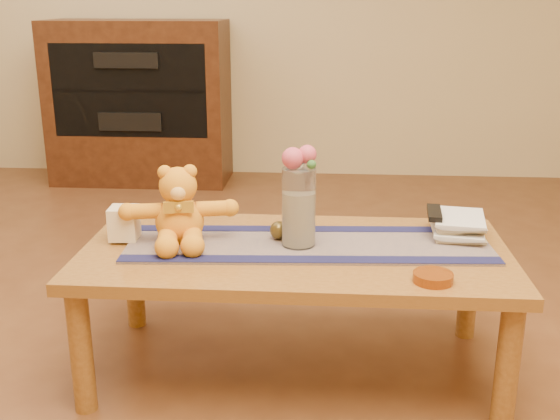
# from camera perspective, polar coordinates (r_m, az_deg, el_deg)

# --- Properties ---
(floor) EXTENTS (5.50, 5.50, 0.00)m
(floor) POSITION_cam_1_polar(r_m,az_deg,el_deg) (2.41, 1.22, -13.28)
(floor) COLOR #552F18
(floor) RESTS_ON ground
(coffee_table_top) EXTENTS (1.40, 0.70, 0.04)m
(coffee_table_top) POSITION_cam_1_polar(r_m,az_deg,el_deg) (2.22, 1.29, -3.72)
(coffee_table_top) COLOR brown
(coffee_table_top) RESTS_ON floor
(table_leg_fl) EXTENTS (0.07, 0.07, 0.41)m
(table_leg_fl) POSITION_cam_1_polar(r_m,az_deg,el_deg) (2.19, -16.53, -11.40)
(table_leg_fl) COLOR brown
(table_leg_fl) RESTS_ON floor
(table_leg_fr) EXTENTS (0.07, 0.07, 0.41)m
(table_leg_fr) POSITION_cam_1_polar(r_m,az_deg,el_deg) (2.13, 18.75, -12.50)
(table_leg_fr) COLOR brown
(table_leg_fr) RESTS_ON floor
(table_leg_bl) EXTENTS (0.07, 0.07, 0.41)m
(table_leg_bl) POSITION_cam_1_polar(r_m,az_deg,el_deg) (2.68, -12.29, -5.52)
(table_leg_bl) COLOR brown
(table_leg_bl) RESTS_ON floor
(table_leg_br) EXTENTS (0.07, 0.07, 0.41)m
(table_leg_br) POSITION_cam_1_polar(r_m,az_deg,el_deg) (2.63, 15.74, -6.23)
(table_leg_br) COLOR brown
(table_leg_br) RESTS_ON floor
(persian_runner) EXTENTS (1.22, 0.42, 0.01)m
(persian_runner) POSITION_cam_1_polar(r_m,az_deg,el_deg) (2.24, 2.44, -2.94)
(persian_runner) COLOR #171D41
(persian_runner) RESTS_ON coffee_table_top
(runner_border_near) EXTENTS (1.20, 0.13, 0.00)m
(runner_border_near) POSITION_cam_1_polar(r_m,az_deg,el_deg) (2.10, 2.54, -4.20)
(runner_border_near) COLOR #151641
(runner_border_near) RESTS_ON persian_runner
(runner_border_far) EXTENTS (1.20, 0.13, 0.00)m
(runner_border_far) POSITION_cam_1_polar(r_m,az_deg,el_deg) (2.37, 2.35, -1.60)
(runner_border_far) COLOR #151641
(runner_border_far) RESTS_ON persian_runner
(teddy_bear) EXTENTS (0.42, 0.37, 0.25)m
(teddy_bear) POSITION_cam_1_polar(r_m,az_deg,el_deg) (2.24, -8.58, 0.37)
(teddy_bear) COLOR orange
(teddy_bear) RESTS_ON persian_runner
(pillar_candle) EXTENTS (0.10, 0.10, 0.11)m
(pillar_candle) POSITION_cam_1_polar(r_m,az_deg,el_deg) (2.32, -13.10, -1.08)
(pillar_candle) COLOR beige
(pillar_candle) RESTS_ON persian_runner
(candle_wick) EXTENTS (0.00, 0.00, 0.01)m
(candle_wick) POSITION_cam_1_polar(r_m,az_deg,el_deg) (2.30, -13.21, 0.37)
(candle_wick) COLOR black
(candle_wick) RESTS_ON pillar_candle
(glass_vase) EXTENTS (0.11, 0.11, 0.26)m
(glass_vase) POSITION_cam_1_polar(r_m,az_deg,el_deg) (2.18, 1.60, 0.24)
(glass_vase) COLOR silver
(glass_vase) RESTS_ON persian_runner
(potpourri_fill) EXTENTS (0.09, 0.09, 0.18)m
(potpourri_fill) POSITION_cam_1_polar(r_m,az_deg,el_deg) (2.19, 1.59, -0.73)
(potpourri_fill) COLOR beige
(potpourri_fill) RESTS_ON glass_vase
(rose_left) EXTENTS (0.07, 0.07, 0.07)m
(rose_left) POSITION_cam_1_polar(r_m,az_deg,el_deg) (2.13, 1.09, 4.42)
(rose_left) COLOR #C4455D
(rose_left) RESTS_ON glass_vase
(rose_right) EXTENTS (0.06, 0.06, 0.06)m
(rose_right) POSITION_cam_1_polar(r_m,az_deg,el_deg) (2.14, 2.32, 4.75)
(rose_right) COLOR #C4455D
(rose_right) RESTS_ON glass_vase
(blue_flower_back) EXTENTS (0.04, 0.04, 0.04)m
(blue_flower_back) POSITION_cam_1_polar(r_m,az_deg,el_deg) (2.17, 1.94, 4.49)
(blue_flower_back) COLOR #526DB3
(blue_flower_back) RESTS_ON glass_vase
(blue_flower_side) EXTENTS (0.04, 0.04, 0.04)m
(blue_flower_side) POSITION_cam_1_polar(r_m,az_deg,el_deg) (2.16, 0.86, 4.22)
(blue_flower_side) COLOR #526DB3
(blue_flower_side) RESTS_ON glass_vase
(leaf_sprig) EXTENTS (0.03, 0.03, 0.03)m
(leaf_sprig) POSITION_cam_1_polar(r_m,az_deg,el_deg) (2.12, 2.69, 3.88)
(leaf_sprig) COLOR #33662D
(leaf_sprig) RESTS_ON glass_vase
(bronze_ball) EXTENTS (0.07, 0.07, 0.06)m
(bronze_ball) POSITION_cam_1_polar(r_m,az_deg,el_deg) (2.26, -0.07, -1.73)
(bronze_ball) COLOR #4E3F1A
(bronze_ball) RESTS_ON persian_runner
(book_bottom) EXTENTS (0.18, 0.23, 0.02)m
(book_bottom) POSITION_cam_1_polar(r_m,az_deg,el_deg) (2.39, 12.85, -1.87)
(book_bottom) COLOR beige
(book_bottom) RESTS_ON coffee_table_top
(book_lower) EXTENTS (0.20, 0.25, 0.02)m
(book_lower) POSITION_cam_1_polar(r_m,az_deg,el_deg) (2.38, 13.00, -1.47)
(book_lower) COLOR beige
(book_lower) RESTS_ON book_bottom
(book_upper) EXTENTS (0.17, 0.22, 0.02)m
(book_upper) POSITION_cam_1_polar(r_m,az_deg,el_deg) (2.38, 12.76, -0.97)
(book_upper) COLOR beige
(book_upper) RESTS_ON book_lower
(book_top) EXTENTS (0.19, 0.25, 0.02)m
(book_top) POSITION_cam_1_polar(r_m,az_deg,el_deg) (2.37, 13.04, -0.59)
(book_top) COLOR beige
(book_top) RESTS_ON book_upper
(tv_remote) EXTENTS (0.06, 0.16, 0.02)m
(tv_remote) POSITION_cam_1_polar(r_m,az_deg,el_deg) (2.35, 12.98, -0.24)
(tv_remote) COLOR black
(tv_remote) RESTS_ON book_top
(amber_dish) EXTENTS (0.13, 0.13, 0.03)m
(amber_dish) POSITION_cam_1_polar(r_m,az_deg,el_deg) (2.00, 12.87, -5.61)
(amber_dish) COLOR #BF5914
(amber_dish) RESTS_ON coffee_table_top
(media_cabinet) EXTENTS (1.20, 0.50, 1.10)m
(media_cabinet) POSITION_cam_1_polar(r_m,az_deg,el_deg) (4.78, -11.81, 8.93)
(media_cabinet) COLOR black
(media_cabinet) RESTS_ON floor
(cabinet_cavity) EXTENTS (1.02, 0.03, 0.61)m
(cabinet_cavity) POSITION_cam_1_polar(r_m,az_deg,el_deg) (4.54, -12.70, 9.84)
(cabinet_cavity) COLOR black
(cabinet_cavity) RESTS_ON media_cabinet
(cabinet_shelf) EXTENTS (1.02, 0.20, 0.02)m
(cabinet_shelf) POSITION_cam_1_polar(r_m,az_deg,el_deg) (4.62, -12.40, 9.99)
(cabinet_shelf) COLOR black
(cabinet_shelf) RESTS_ON media_cabinet
(stereo_upper) EXTENTS (0.42, 0.28, 0.10)m
(stereo_upper) POSITION_cam_1_polar(r_m,az_deg,el_deg) (4.62, -12.49, 12.45)
(stereo_upper) COLOR black
(stereo_upper) RESTS_ON media_cabinet
(stereo_lower) EXTENTS (0.42, 0.28, 0.12)m
(stereo_lower) POSITION_cam_1_polar(r_m,az_deg,el_deg) (4.67, -12.17, 7.61)
(stereo_lower) COLOR black
(stereo_lower) RESTS_ON media_cabinet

